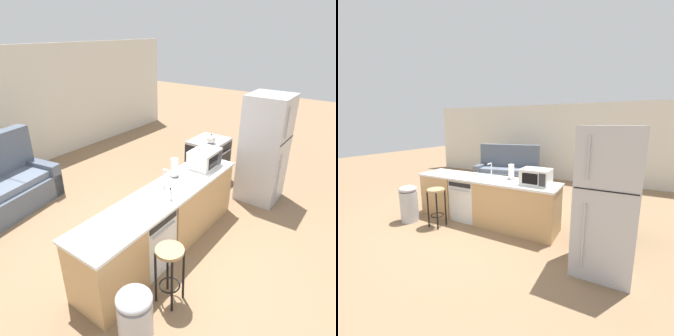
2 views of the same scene
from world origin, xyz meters
The scene contains 14 objects.
ground_plane centered at (0.00, 0.00, 0.00)m, with size 24.00×24.00×0.00m, color #896B4C.
wall_back centered at (0.30, 4.20, 1.30)m, with size 10.00×0.06×2.60m.
kitchen_counter centered at (0.24, 0.00, 0.42)m, with size 2.94×0.66×0.90m.
dishwasher centered at (-0.25, 0.00, 0.42)m, with size 0.58×0.61×0.84m.
stove_range centered at (2.35, 0.55, 0.45)m, with size 0.76×0.68×0.90m.
refrigerator centered at (2.35, -0.55, 0.96)m, with size 0.72×0.73×1.92m.
microwave centered at (1.20, 0.00, 1.04)m, with size 0.50×0.37×0.28m.
sink_faucet centered at (0.25, 0.07, 1.03)m, with size 0.07×0.18×0.30m.
paper_towel_roll centered at (0.63, 0.18, 1.04)m, with size 0.14×0.14×0.28m.
soap_bottle centered at (0.06, -0.17, 0.97)m, with size 0.06×0.06×0.18m.
kettle centered at (2.18, 0.42, 0.99)m, with size 0.21×0.17×0.19m.
bar_stool centered at (-0.55, -0.61, 0.54)m, with size 0.32×0.32×0.74m.
trash_bin centered at (-1.22, -0.69, 0.38)m, with size 0.35×0.35×0.74m.
couch centered at (-0.82, 2.86, 0.39)m, with size 2.13×1.26×1.27m.
Camera 2 is at (2.49, -3.57, 1.93)m, focal length 24.00 mm.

